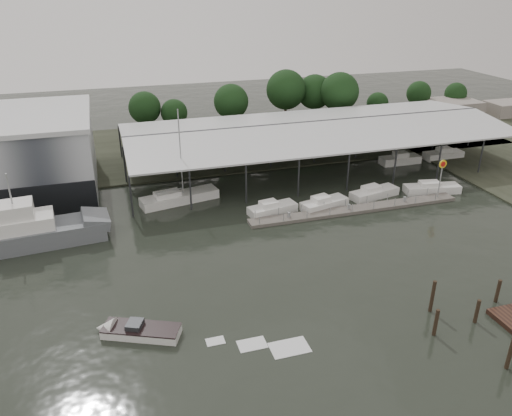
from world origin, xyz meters
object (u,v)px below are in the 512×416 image
object	(u,v)px
speedboat_underway	(134,331)
shell_fuel_sign	(442,172)
white_sailboat	(178,198)
grey_trawler	(30,232)

from	to	relation	value
speedboat_underway	shell_fuel_sign	bearing A→B (deg)	-133.66
shell_fuel_sign	white_sailboat	xyz separation A→B (m)	(-32.95, 9.24, -3.28)
white_sailboat	shell_fuel_sign	bearing A→B (deg)	-27.34
shell_fuel_sign	grey_trawler	xyz separation A→B (m)	(-50.20, 2.45, -2.35)
grey_trawler	white_sailboat	size ratio (longest dim) A/B	1.35
white_sailboat	speedboat_underway	world-z (taller)	white_sailboat
speedboat_underway	grey_trawler	bearing A→B (deg)	-38.83
shell_fuel_sign	speedboat_underway	world-z (taller)	shell_fuel_sign
white_sailboat	speedboat_underway	bearing A→B (deg)	-118.39
shell_fuel_sign	white_sailboat	distance (m)	34.37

